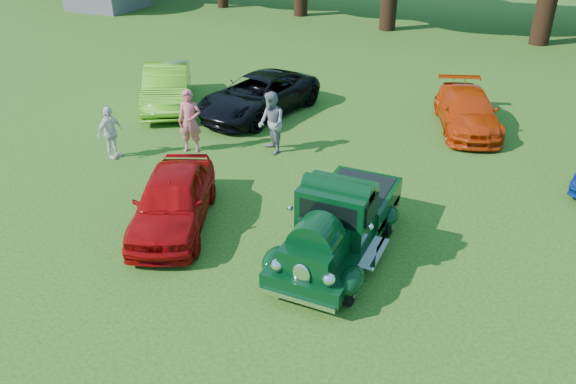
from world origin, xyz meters
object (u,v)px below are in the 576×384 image
at_px(back_car_black, 258,95).
at_px(hero_pickup, 339,223).
at_px(spectator_pink, 190,121).
at_px(back_car_lime, 167,87).
at_px(spectator_grey, 271,123).
at_px(back_car_orange, 467,111).
at_px(red_convertible, 173,200).
at_px(spectator_white, 110,133).

bearing_deg(back_car_black, hero_pickup, -40.33).
relative_size(hero_pickup, spectator_pink, 2.32).
relative_size(back_car_lime, spectator_grey, 2.38).
bearing_deg(back_car_lime, back_car_black, -21.05).
xyz_separation_m(hero_pickup, spectator_pink, (-5.86, 3.21, 0.20)).
xyz_separation_m(hero_pickup, back_car_lime, (-8.82, 6.19, -0.02)).
bearing_deg(back_car_black, back_car_orange, 24.72).
xyz_separation_m(red_convertible, spectator_white, (-3.83, 2.37, 0.10)).
relative_size(back_car_black, spectator_white, 3.17).
xyz_separation_m(back_car_orange, spectator_grey, (-4.97, -4.37, 0.31)).
xyz_separation_m(back_car_lime, spectator_grey, (5.18, -2.05, 0.20)).
bearing_deg(back_car_black, spectator_pink, -84.96).
distance_m(back_car_lime, spectator_white, 4.47).
distance_m(back_car_black, back_car_orange, 7.00).
xyz_separation_m(back_car_orange, spectator_white, (-9.04, -6.65, 0.16)).
bearing_deg(back_car_black, spectator_white, -103.08).
height_order(red_convertible, back_car_lime, back_car_lime).
xyz_separation_m(back_car_black, spectator_white, (-2.24, -5.00, 0.09)).
bearing_deg(hero_pickup, spectator_grey, 131.32).
bearing_deg(back_car_orange, hero_pickup, -117.71).
bearing_deg(back_car_lime, spectator_white, -107.96).
distance_m(red_convertible, spectator_pink, 4.23).
relative_size(hero_pickup, back_car_lime, 1.00).
distance_m(red_convertible, back_car_orange, 10.42).
bearing_deg(back_car_orange, red_convertible, -138.85).
bearing_deg(spectator_white, back_car_orange, -46.58).
bearing_deg(red_convertible, back_car_black, 78.87).
bearing_deg(back_car_lime, back_car_orange, -19.40).
relative_size(back_car_lime, spectator_pink, 2.32).
distance_m(back_car_lime, back_car_black, 3.41).
bearing_deg(hero_pickup, back_car_orange, 81.13).
bearing_deg(back_car_orange, back_car_black, 174.84).
distance_m(red_convertible, spectator_white, 4.51).
relative_size(hero_pickup, spectator_grey, 2.38).
relative_size(red_convertible, back_car_black, 0.81).
bearing_deg(spectator_white, red_convertible, -114.74).
relative_size(hero_pickup, spectator_white, 2.84).
distance_m(hero_pickup, back_car_lime, 10.77).
distance_m(back_car_orange, spectator_white, 11.23).
height_order(red_convertible, spectator_grey, spectator_grey).
distance_m(hero_pickup, back_car_orange, 8.61).
bearing_deg(spectator_pink, back_car_orange, 17.61).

